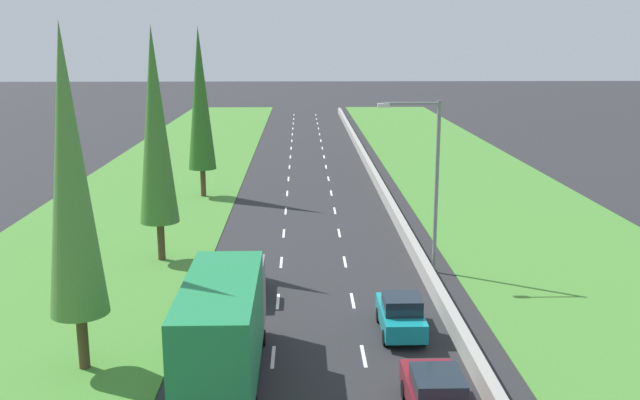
# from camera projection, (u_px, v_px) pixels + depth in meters

# --- Properties ---
(ground_plane) EXTENTS (300.00, 300.00, 0.00)m
(ground_plane) POSITION_uv_depth(u_px,v_px,m) (309.00, 186.00, 59.89)
(ground_plane) COLOR #28282B
(ground_plane) RESTS_ON ground
(grass_verge_left) EXTENTS (14.00, 140.00, 0.04)m
(grass_verge_left) POSITION_uv_depth(u_px,v_px,m) (157.00, 186.00, 59.56)
(grass_verge_left) COLOR #478433
(grass_verge_left) RESTS_ON ground
(grass_verge_right) EXTENTS (14.00, 140.00, 0.04)m
(grass_verge_right) POSITION_uv_depth(u_px,v_px,m) (480.00, 185.00, 60.25)
(grass_verge_right) COLOR #478433
(grass_verge_right) RESTS_ON ground
(median_barrier) EXTENTS (0.44, 120.00, 0.85)m
(median_barrier) POSITION_uv_depth(u_px,v_px,m) (377.00, 180.00, 59.94)
(median_barrier) COLOR #9E9B93
(median_barrier) RESTS_ON ground
(lane_markings) EXTENTS (3.64, 116.00, 0.01)m
(lane_markings) POSITION_uv_depth(u_px,v_px,m) (309.00, 186.00, 59.89)
(lane_markings) COLOR white
(lane_markings) RESTS_ON ground
(maroon_sedan_right_lane) EXTENTS (1.82, 4.50, 1.64)m
(maroon_sedan_right_lane) POSITION_uv_depth(u_px,v_px,m) (437.00, 396.00, 22.96)
(maroon_sedan_right_lane) COLOR maroon
(maroon_sedan_right_lane) RESTS_ON ground
(green_box_truck_left_lane) EXTENTS (2.46, 9.40, 4.18)m
(green_box_truck_left_lane) POSITION_uv_depth(u_px,v_px,m) (224.00, 329.00, 24.82)
(green_box_truck_left_lane) COLOR black
(green_box_truck_left_lane) RESTS_ON ground
(teal_hatchback_right_lane) EXTENTS (1.74, 3.90, 1.72)m
(teal_hatchback_right_lane) POSITION_uv_depth(u_px,v_px,m) (401.00, 315.00, 29.70)
(teal_hatchback_right_lane) COLOR teal
(teal_hatchback_right_lane) RESTS_ON ground
(green_hatchback_left_lane) EXTENTS (1.74, 3.90, 1.72)m
(green_hatchback_left_lane) POSITION_uv_depth(u_px,v_px,m) (242.00, 280.00, 33.90)
(green_hatchback_left_lane) COLOR #237A33
(green_hatchback_left_lane) RESTS_ON ground
(poplar_tree_second) EXTENTS (2.12, 2.12, 12.65)m
(poplar_tree_second) POSITION_uv_depth(u_px,v_px,m) (70.00, 174.00, 25.11)
(poplar_tree_second) COLOR #4C3823
(poplar_tree_second) RESTS_ON ground
(poplar_tree_third) EXTENTS (2.12, 2.12, 12.77)m
(poplar_tree_third) POSITION_uv_depth(u_px,v_px,m) (155.00, 126.00, 38.16)
(poplar_tree_third) COLOR #4C3823
(poplar_tree_third) RESTS_ON ground
(poplar_tree_fourth) EXTENTS (2.12, 2.12, 12.96)m
(poplar_tree_fourth) POSITION_uv_depth(u_px,v_px,m) (200.00, 99.00, 54.18)
(poplar_tree_fourth) COLOR #4C3823
(poplar_tree_fourth) RESTS_ON ground
(street_light_mast) EXTENTS (3.20, 0.28, 9.00)m
(street_light_mast) POSITION_uv_depth(u_px,v_px,m) (430.00, 174.00, 36.61)
(street_light_mast) COLOR gray
(street_light_mast) RESTS_ON ground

